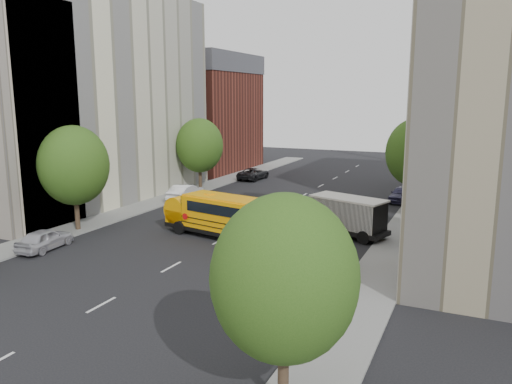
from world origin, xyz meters
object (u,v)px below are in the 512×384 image
Objects in this scene: street_tree_4 at (416,153)px; parked_car_3 at (324,266)px; school_bus at (230,215)px; parked_car_1 at (185,192)px; parked_car_0 at (45,239)px; parked_car_5 at (417,177)px; parked_car_2 at (253,174)px; safari_truck at (343,215)px; street_tree_2 at (200,146)px; street_tree_3 at (284,278)px; street_tree_5 at (429,145)px; street_tree_1 at (74,165)px; parked_car_4 at (402,194)px.

street_tree_4 is 20.75m from parked_car_3.
school_bus is 2.29× the size of parked_car_1.
parked_car_0 is 41.64m from parked_car_5.
parked_car_2 is at bearing -97.26° from parked_car_0.
street_tree_2 is at bearing 167.12° from safari_truck.
parked_car_2 is (-19.80, 40.89, -3.75)m from street_tree_3.
parked_car_3 is (-2.20, -32.17, -3.97)m from street_tree_5.
street_tree_5 is at bearing 82.20° from parked_car_3.
safari_truck is (18.45, 6.98, -3.44)m from street_tree_1.
parked_car_0 is 17.31m from parked_car_1.
parked_car_5 is at bearing 84.79° from parked_car_3.
street_tree_4 is 12.01m from street_tree_5.
parked_car_0 is at bearing -127.92° from safari_truck.
parked_car_2 is 19.36m from parked_car_4.
street_tree_3 is at bearing -46.69° from school_bus.
safari_truck is at bearing -151.86° from parked_car_0.
school_bus is 9.76m from parked_car_3.
parked_car_4 is (2.15, 13.89, -0.76)m from safari_truck.
safari_truck is at bearing 99.59° from street_tree_3.
school_bus is at bearing -111.18° from street_tree_5.
parked_car_0 is at bearing -121.17° from parked_car_4.
street_tree_2 is 22.00m from street_tree_4.
safari_truck reaches higher than parked_car_2.
safari_truck is 1.41× the size of parked_car_3.
parked_car_0 is 0.95× the size of parked_car_4.
parked_car_3 is at bearing -178.68° from parked_car_0.
street_tree_3 is 44.00m from street_tree_5.
parked_car_3 is at bearing -93.91° from street_tree_5.
street_tree_1 is 6.37m from parked_car_0.
street_tree_2 reaches higher than street_tree_3.
street_tree_5 is 32.49m from parked_car_3.
safari_truck is at bearing 42.06° from school_bus.
school_bus is 31.08m from parked_car_5.
street_tree_5 reaches higher than parked_car_5.
parked_car_4 is at bearing -132.95° from parked_car_0.
street_tree_1 is at bearing -128.83° from parked_car_4.
street_tree_2 is 25.06m from street_tree_5.
parked_car_2 is 1.13× the size of parked_car_5.
street_tree_1 is 0.98× the size of street_tree_4.
street_tree_2 is 1.08× the size of street_tree_3.
street_tree_5 reaches higher than street_tree_3.
parked_car_5 is (0.00, 11.62, -0.01)m from parked_car_4.
street_tree_3 is 21.48m from safari_truck.
school_bus is (-10.54, -15.20, -3.36)m from street_tree_4.
parked_car_0 is 31.41m from parked_car_2.
street_tree_1 is 1.57× the size of parked_car_3.
parked_car_5 is at bearing 119.38° from street_tree_5.
street_tree_3 reaches higher than parked_car_3.
parked_car_4 is at bearing 164.06° from parked_car_2.
parked_car_2 is 1.15× the size of parked_car_4.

